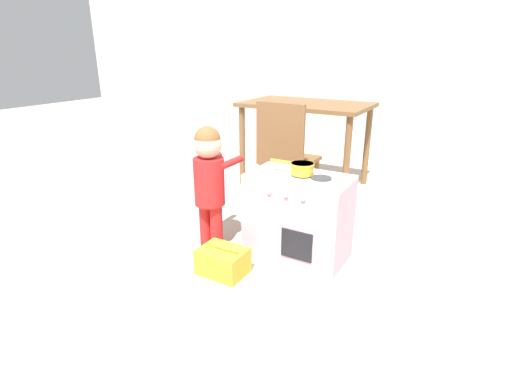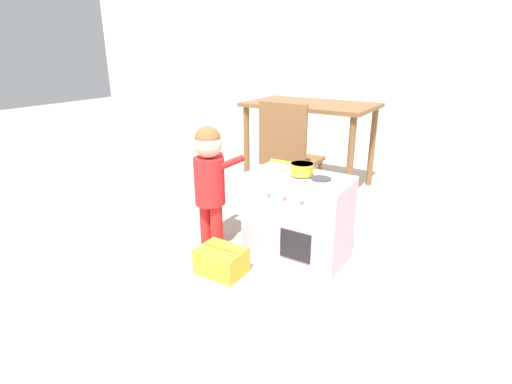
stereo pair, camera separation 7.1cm
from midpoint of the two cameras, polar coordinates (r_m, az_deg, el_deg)
name	(u,v)px [view 2 (the right image)]	position (r m, az deg, el deg)	size (l,w,h in m)	color
ground_plane	(190,330)	(2.01, -8.37, -18.95)	(16.00, 16.00, 0.00)	#B2A899
wall_back	(407,43)	(4.95, 21.15, 19.28)	(10.00, 0.06, 2.60)	silver
play_kitchen	(298,217)	(2.49, 6.80, -3.55)	(0.61, 0.36, 0.55)	#EAB2C6
toy_pot	(301,168)	(2.38, 7.35, 3.40)	(0.28, 0.14, 0.07)	yellow
child_figure	(210,174)	(2.50, -5.84, 2.61)	(0.22, 0.33, 0.81)	red
toy_basket	(221,261)	(2.38, -4.09, -9.76)	(0.27, 0.20, 0.17)	gold
dining_table	(310,115)	(3.77, 8.32, 10.78)	(1.14, 0.71, 0.78)	brown
dining_chair_near	(289,155)	(3.13, 5.35, 5.25)	(0.39, 0.39, 0.88)	brown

